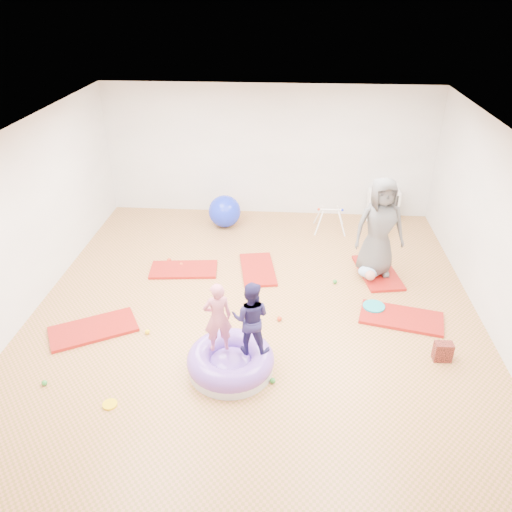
{
  "coord_description": "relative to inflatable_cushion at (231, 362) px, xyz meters",
  "views": [
    {
      "loc": [
        0.49,
        -6.35,
        4.61
      ],
      "look_at": [
        0.0,
        0.3,
        0.9
      ],
      "focal_mm": 35.0,
      "sensor_mm": 36.0,
      "label": 1
    }
  ],
  "objects": [
    {
      "name": "room",
      "position": [
        0.23,
        1.26,
        1.26
      ],
      "size": [
        7.01,
        8.01,
        2.81
      ],
      "color": "#C07652",
      "rests_on": "ground"
    },
    {
      "name": "gym_mat_front_left",
      "position": [
        -2.15,
        0.7,
        -0.12
      ],
      "size": [
        1.39,
        1.15,
        0.05
      ],
      "primitive_type": "cube",
      "rotation": [
        0.0,
        0.0,
        0.51
      ],
      "color": "#A10D17",
      "rests_on": "ground"
    },
    {
      "name": "gym_mat_mid_left",
      "position": [
        -1.16,
        2.53,
        -0.12
      ],
      "size": [
        1.24,
        0.71,
        0.05
      ],
      "primitive_type": "cube",
      "rotation": [
        0.0,
        0.0,
        0.1
      ],
      "color": "#A10D17",
      "rests_on": "ground"
    },
    {
      "name": "gym_mat_center_back",
      "position": [
        0.18,
        2.64,
        -0.12
      ],
      "size": [
        0.76,
        1.23,
        0.05
      ],
      "primitive_type": "cube",
      "rotation": [
        0.0,
        0.0,
        1.74
      ],
      "color": "#A10D17",
      "rests_on": "ground"
    },
    {
      "name": "gym_mat_right",
      "position": [
        2.5,
        1.33,
        -0.12
      ],
      "size": [
        1.35,
        0.89,
        0.05
      ],
      "primitive_type": "cube",
      "rotation": [
        0.0,
        0.0,
        -0.23
      ],
      "color": "#A10D17",
      "rests_on": "ground"
    },
    {
      "name": "gym_mat_rear_right",
      "position": [
        2.32,
        2.69,
        -0.12
      ],
      "size": [
        0.81,
        1.31,
        0.05
      ],
      "primitive_type": "cube",
      "rotation": [
        0.0,
        0.0,
        1.74
      ],
      "color": "#A10D17",
      "rests_on": "ground"
    },
    {
      "name": "inflatable_cushion",
      "position": [
        0.0,
        0.0,
        0.0
      ],
      "size": [
        1.17,
        1.17,
        0.37
      ],
      "rotation": [
        0.0,
        0.0,
        -0.16
      ],
      "color": "silver",
      "rests_on": "ground"
    },
    {
      "name": "child_pink",
      "position": [
        -0.16,
        0.08,
        0.7
      ],
      "size": [
        0.43,
        0.34,
        1.02
      ],
      "primitive_type": "imported",
      "rotation": [
        0.0,
        0.0,
        3.44
      ],
      "color": "#C9657F",
      "rests_on": "inflatable_cushion"
    },
    {
      "name": "child_navy",
      "position": [
        0.27,
        0.08,
        0.72
      ],
      "size": [
        0.54,
        0.44,
        1.04
      ],
      "primitive_type": "imported",
      "rotation": [
        0.0,
        0.0,
        3.05
      ],
      "color": "#211C4F",
      "rests_on": "inflatable_cushion"
    },
    {
      "name": "adult_caregiver",
      "position": [
        2.24,
        2.65,
        0.79
      ],
      "size": [
        0.94,
        0.69,
        1.76
      ],
      "primitive_type": "imported",
      "rotation": [
        0.0,
        0.0,
        0.16
      ],
      "color": "#4B4B4C",
      "rests_on": "gym_mat_rear_right"
    },
    {
      "name": "infant",
      "position": [
        2.13,
        2.44,
        0.02
      ],
      "size": [
        0.37,
        0.38,
        0.22
      ],
      "color": "#91BCEE",
      "rests_on": "gym_mat_rear_right"
    },
    {
      "name": "ball_pit_balls",
      "position": [
        -0.53,
        1.29,
        -0.11
      ],
      "size": [
        3.99,
        3.38,
        0.07
      ],
      "color": "red",
      "rests_on": "ground"
    },
    {
      "name": "exercise_ball_blue",
      "position": [
        -0.65,
        4.45,
        0.19
      ],
      "size": [
        0.67,
        0.67,
        0.67
      ],
      "primitive_type": "sphere",
      "color": "#1428D8",
      "rests_on": "ground"
    },
    {
      "name": "exercise_ball_orange",
      "position": [
        -0.59,
        4.86,
        0.05
      ],
      "size": [
        0.38,
        0.38,
        0.38
      ],
      "primitive_type": "sphere",
      "color": "#EA541C",
      "rests_on": "ground"
    },
    {
      "name": "infant_play_gym",
      "position": [
        1.55,
        4.38,
        0.19
      ],
      "size": [
        0.64,
        0.61,
        0.49
      ],
      "rotation": [
        0.0,
        0.0,
        0.15
      ],
      "color": "white",
      "rests_on": "ground"
    },
    {
      "name": "cube_shelf",
      "position": [
        2.72,
        5.05,
        0.19
      ],
      "size": [
        0.66,
        0.33,
        0.66
      ],
      "color": "white",
      "rests_on": "ground"
    },
    {
      "name": "balance_disc",
      "position": [
        2.1,
        1.56,
        -0.1
      ],
      "size": [
        0.35,
        0.35,
        0.08
      ],
      "primitive_type": "cylinder",
      "color": "#179FAA",
      "rests_on": "ground"
    },
    {
      "name": "backpack",
      "position": [
        2.88,
        0.42,
        -0.0
      ],
      "size": [
        0.25,
        0.16,
        0.28
      ],
      "primitive_type": "cube",
      "rotation": [
        0.0,
        0.0,
        0.02
      ],
      "color": "#A23325",
      "rests_on": "ground"
    },
    {
      "name": "yellow_toy",
      "position": [
        -1.42,
        -0.75,
        -0.13
      ],
      "size": [
        0.18,
        0.18,
        0.03
      ],
      "primitive_type": "cylinder",
      "color": "yellow",
      "rests_on": "ground"
    }
  ]
}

